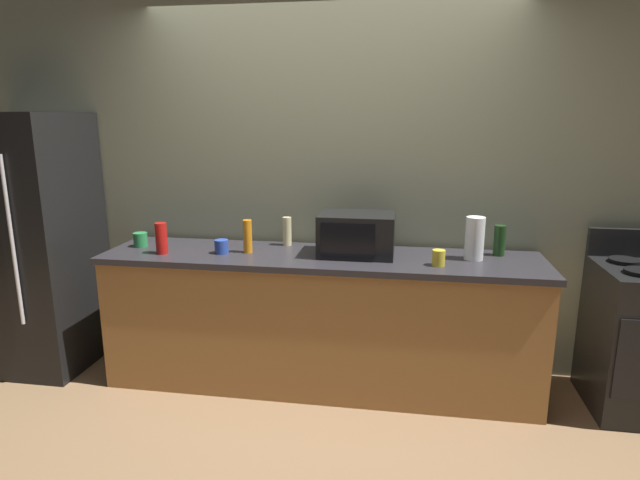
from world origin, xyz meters
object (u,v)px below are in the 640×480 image
microwave (357,234)px  bottle_dish_soap (248,236)px  bottle_wine (500,240)px  mug_yellow (439,258)px  bottle_hand_soap (287,231)px  paper_towel_roll (475,238)px  mug_green (140,240)px  refrigerator (34,243)px  mug_blue (222,247)px  bottle_hot_sauce (161,238)px

microwave → bottle_dish_soap: 0.71m
bottle_wine → mug_yellow: bottle_wine is taller
bottle_dish_soap → bottle_hand_soap: (0.21, 0.24, -0.01)m
paper_towel_roll → bottle_wine: 0.22m
paper_towel_roll → bottle_wine: size_ratio=1.37×
bottle_dish_soap → mug_yellow: (1.22, -0.12, -0.06)m
bottle_hand_soap → mug_green: 1.01m
refrigerator → mug_green: bearing=2.1°
microwave → mug_green: bearing=-179.3°
refrigerator → mug_blue: size_ratio=19.94×
mug_blue → refrigerator: bearing=177.6°
paper_towel_roll → bottle_dish_soap: bearing=-177.6°
bottle_dish_soap → mug_blue: bearing=-163.4°
bottle_hand_soap → mug_blue: (-0.37, -0.28, -0.05)m
mug_blue → microwave: bearing=6.9°
mug_blue → mug_yellow: 1.38m
refrigerator → bottle_hand_soap: size_ratio=9.08×
bottle_hand_soap → mug_yellow: 1.07m
paper_towel_roll → bottle_hand_soap: (-1.23, 0.18, -0.04)m
refrigerator → mug_blue: bearing=-2.4°
microwave → mug_blue: 0.88m
bottle_wine → bottle_hand_soap: bearing=178.1°
mug_blue → mug_yellow: size_ratio=0.93×
bottle_hot_sauce → mug_green: (-0.23, 0.15, -0.05)m
bottle_hand_soap → mug_blue: bottle_hand_soap is taller
microwave → paper_towel_roll: (0.73, 0.00, 0.00)m
bottle_dish_soap → bottle_hand_soap: bearing=48.2°
mug_yellow → bottle_hand_soap: bearing=160.6°
paper_towel_roll → microwave: bearing=-179.8°
bottle_hand_soap → mug_yellow: (1.01, -0.35, -0.05)m
microwave → paper_towel_roll: 0.73m
bottle_hot_sauce → bottle_wine: bearing=8.0°
refrigerator → bottle_dish_soap: (1.57, -0.01, 0.11)m
mug_blue → mug_green: size_ratio=0.93×
paper_towel_roll → bottle_hand_soap: 1.25m
bottle_dish_soap → mug_yellow: bearing=-5.6°
paper_towel_roll → mug_green: bearing=-179.4°
refrigerator → mug_yellow: (2.79, -0.13, 0.05)m
refrigerator → paper_towel_roll: (3.02, 0.05, 0.13)m
bottle_wine → bottle_hand_soap: (-1.41, 0.05, 0.00)m
bottle_wine → mug_green: 2.40m
bottle_wine → bottle_hand_soap: bottle_hand_soap is taller
paper_towel_roll → bottle_hand_soap: size_ratio=1.36×
bottle_dish_soap → mug_green: 0.78m
paper_towel_roll → bottle_dish_soap: size_ratio=1.24×
refrigerator → bottle_wine: (3.19, 0.18, 0.10)m
microwave → mug_yellow: microwave is taller
bottle_wine → paper_towel_roll: bearing=-143.1°
microwave → bottle_dish_soap: microwave is taller
paper_towel_roll → mug_green: size_ratio=2.79×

